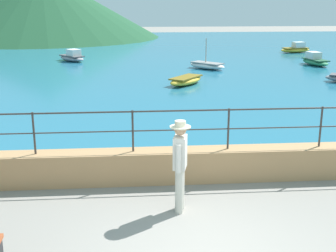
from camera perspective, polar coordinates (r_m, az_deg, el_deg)
promenade_wall at (r=9.77m, az=1.62°, el=-5.00°), size 20.00×0.56×0.70m
railing at (r=9.46m, az=1.67°, el=0.55°), size 18.44×0.04×0.90m
lake_water at (r=31.96m, az=-2.88°, el=8.99°), size 64.00×44.32×0.06m
hill_main at (r=48.46m, az=-15.63°, el=14.65°), size 23.58×23.58×6.59m
person_walking at (r=8.17m, az=1.54°, el=-4.56°), size 0.38×0.56×1.75m
boat_1 at (r=20.60m, az=2.29°, el=5.84°), size 2.10×2.38×0.36m
boat_2 at (r=29.17m, az=-12.10°, el=8.60°), size 2.13×2.36×0.76m
boat_3 at (r=34.57m, az=15.97°, el=9.43°), size 2.43×1.34×0.76m
boat_6 at (r=28.19m, az=18.22°, el=7.92°), size 1.28×2.42×0.76m
boat_7 at (r=25.41m, az=5.00°, el=7.71°), size 2.23×2.30×1.69m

